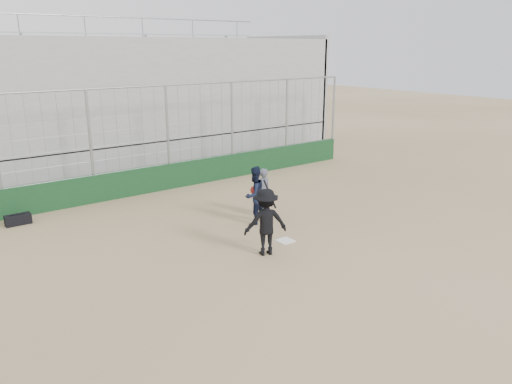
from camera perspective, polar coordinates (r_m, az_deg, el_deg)
ground at (r=14.46m, az=3.37°, el=-5.62°), size 90.00×90.00×0.00m
home_plate at (r=14.46m, az=3.38°, el=-5.58°), size 0.44×0.44×0.02m
backstop at (r=19.77m, az=-9.89°, el=3.10°), size 18.10×0.25×4.04m
bleachers at (r=23.91m, az=-15.72°, el=9.78°), size 20.25×6.70×6.98m
batter_at_plate at (r=13.28m, az=1.12°, el=-3.43°), size 1.34×1.05×1.96m
catcher_crouched at (r=15.63m, az=-0.15°, el=-1.48°), size 1.07×0.94×1.24m
umpire at (r=16.33m, az=0.76°, el=-0.31°), size 0.59×0.40×1.45m
equipment_bag at (r=17.38m, az=-25.55°, el=-2.86°), size 0.77×0.33×0.37m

